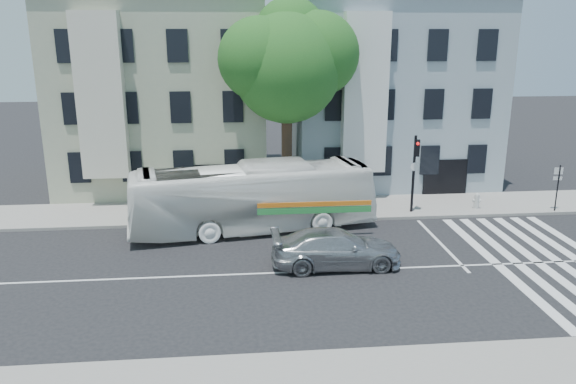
{
  "coord_description": "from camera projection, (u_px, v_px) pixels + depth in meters",
  "views": [
    {
      "loc": [
        -2.69,
        -20.67,
        9.32
      ],
      "look_at": [
        -0.42,
        3.36,
        2.4
      ],
      "focal_mm": 35.0,
      "sensor_mm": 36.0,
      "label": 1
    }
  ],
  "objects": [
    {
      "name": "fire_hydrant",
      "position": [
        477.0,
        200.0,
        30.12
      ],
      "size": [
        0.48,
        0.27,
        0.84
      ],
      "rotation": [
        0.0,
        0.0,
        -0.27
      ],
      "color": "#BBBBB6",
      "rests_on": "sidewalk_far"
    },
    {
      "name": "building_left",
      "position": [
        165.0,
        95.0,
        34.8
      ],
      "size": [
        12.0,
        10.0,
        11.0
      ],
      "primitive_type": "cube",
      "color": "#9EA58A",
      "rests_on": "ground"
    },
    {
      "name": "far_sign_pole",
      "position": [
        558.0,
        182.0,
        29.4
      ],
      "size": [
        0.45,
        0.17,
        2.5
      ],
      "rotation": [
        0.0,
        0.0,
        -0.09
      ],
      "color": "black",
      "rests_on": "sidewalk_far"
    },
    {
      "name": "sidewalk_far",
      "position": [
        288.0,
        210.0,
        30.22
      ],
      "size": [
        80.0,
        4.0,
        0.15
      ],
      "primitive_type": "cube",
      "color": "gray",
      "rests_on": "ground"
    },
    {
      "name": "sedan",
      "position": [
        336.0,
        248.0,
        22.95
      ],
      "size": [
        2.2,
        5.33,
        1.54
      ],
      "primitive_type": "imported",
      "rotation": [
        0.0,
        0.0,
        1.58
      ],
      "color": "#AFB2B7",
      "rests_on": "ground"
    },
    {
      "name": "traffic_signal",
      "position": [
        415.0,
        164.0,
        28.88
      ],
      "size": [
        0.44,
        0.53,
        4.22
      ],
      "rotation": [
        0.0,
        0.0,
        -0.19
      ],
      "color": "black",
      "rests_on": "ground"
    },
    {
      "name": "ground",
      "position": [
        306.0,
        272.0,
        22.59
      ],
      "size": [
        120.0,
        120.0,
        0.0
      ],
      "primitive_type": "plane",
      "color": "black",
      "rests_on": "ground"
    },
    {
      "name": "bus",
      "position": [
        253.0,
        197.0,
        26.94
      ],
      "size": [
        4.73,
        12.11,
        3.29
      ],
      "primitive_type": "imported",
      "rotation": [
        0.0,
        0.0,
        1.74
      ],
      "color": "white",
      "rests_on": "ground"
    },
    {
      "name": "hedge",
      "position": [
        226.0,
        212.0,
        28.46
      ],
      "size": [
        8.47,
        2.7,
        0.7
      ],
      "primitive_type": null,
      "rotation": [
        0.0,
        0.0,
        -0.22
      ],
      "color": "#27621F",
      "rests_on": "sidewalk_far"
    },
    {
      "name": "building_right",
      "position": [
        386.0,
        93.0,
        36.06
      ],
      "size": [
        12.0,
        10.0,
        11.0
      ],
      "primitive_type": "cube",
      "color": "#8EA1A9",
      "rests_on": "ground"
    },
    {
      "name": "street_tree",
      "position": [
        287.0,
        62.0,
        28.8
      ],
      "size": [
        7.3,
        5.9,
        11.1
      ],
      "color": "#2D2116",
      "rests_on": "ground"
    }
  ]
}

